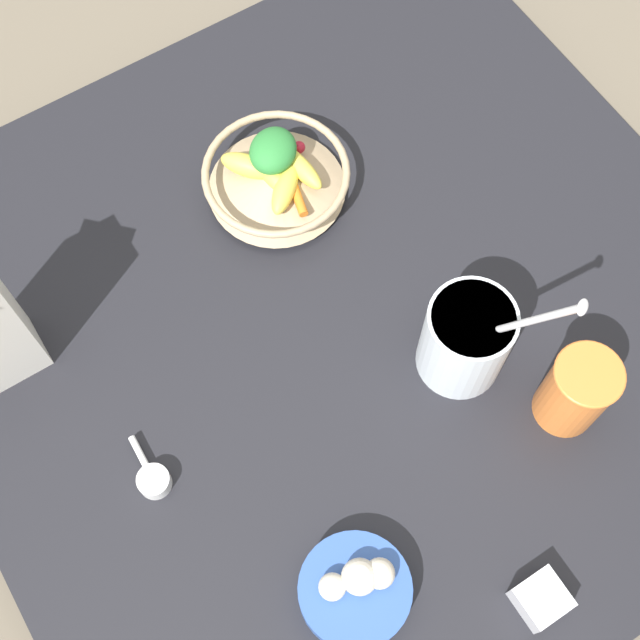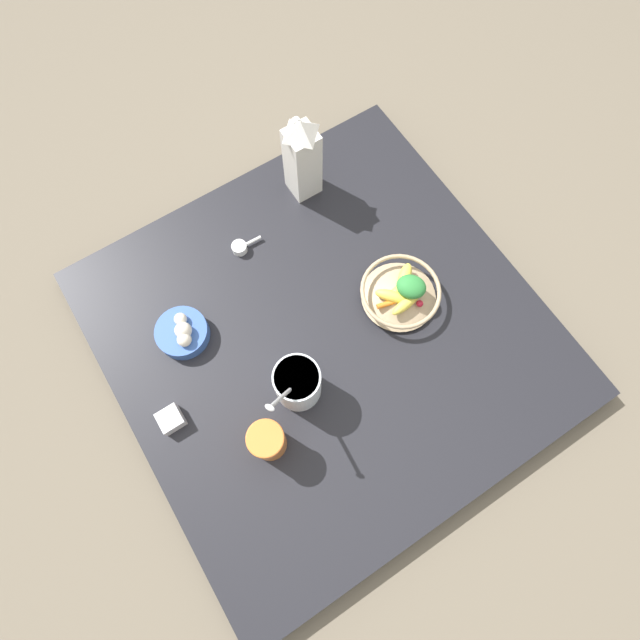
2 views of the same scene
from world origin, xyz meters
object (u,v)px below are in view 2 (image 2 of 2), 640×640
drinking_cup (268,441)px  garlic_bowl (183,333)px  fruit_bowl (401,293)px  milk_carton (302,157)px  yogurt_tub (297,383)px  spice_jar (171,419)px

drinking_cup → garlic_bowl: drinking_cup is taller
fruit_bowl → milk_carton: 0.40m
fruit_bowl → milk_carton: bearing=-85.9°
fruit_bowl → yogurt_tub: bearing=10.6°
fruit_bowl → garlic_bowl: fruit_bowl is taller
milk_carton → yogurt_tub: (0.29, 0.45, -0.05)m
milk_carton → spice_jar: (0.56, 0.36, -0.11)m
fruit_bowl → drinking_cup: bearing=16.4°
spice_jar → garlic_bowl: (-0.11, -0.16, 0.01)m
yogurt_tub → spice_jar: (0.27, -0.09, -0.06)m
spice_jar → yogurt_tub: bearing=161.4°
garlic_bowl → fruit_bowl: bearing=158.0°
milk_carton → garlic_bowl: (0.45, 0.20, -0.10)m
garlic_bowl → spice_jar: bearing=54.6°
milk_carton → drinking_cup: 0.66m
yogurt_tub → spice_jar: size_ratio=4.98×
yogurt_tub → garlic_bowl: 0.30m
yogurt_tub → fruit_bowl: bearing=-169.4°
drinking_cup → garlic_bowl: (0.04, -0.32, -0.04)m
fruit_bowl → garlic_bowl: (0.48, -0.19, -0.01)m
drinking_cup → yogurt_tub: bearing=-149.2°
milk_carton → yogurt_tub: 0.54m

